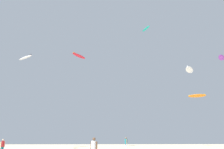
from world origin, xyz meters
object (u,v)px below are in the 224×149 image
object	(u,v)px
person_right	(3,145)
kite_aloft_5	(79,56)
kite_aloft_0	(189,70)
kite_aloft_4	(146,29)
person_foreground	(94,148)
kite_aloft_6	(197,96)
kite_aloft_3	(25,57)
person_midground	(126,143)
kite_aloft_1	(221,58)

from	to	relation	value
person_right	kite_aloft_5	xyz separation A→B (m)	(5.10, 23.67, 18.22)
kite_aloft_0	kite_aloft_4	xyz separation A→B (m)	(-5.77, 8.00, 11.60)
person_foreground	kite_aloft_6	xyz separation A→B (m)	(18.92, 27.35, 8.59)
kite_aloft_3	kite_aloft_5	xyz separation A→B (m)	(10.28, 3.84, 1.85)
kite_aloft_0	kite_aloft_4	world-z (taller)	kite_aloft_4
kite_aloft_3	kite_aloft_0	bearing A→B (deg)	-12.05
person_midground	kite_aloft_1	size ratio (longest dim) A/B	0.58
kite_aloft_1	kite_aloft_4	size ratio (longest dim) A/B	0.96
kite_aloft_1	kite_aloft_3	xyz separation A→B (m)	(-35.40, 8.77, 2.53)
kite_aloft_3	person_midground	bearing A→B (deg)	-30.97
kite_aloft_0	kite_aloft_1	distance (m)	5.48
kite_aloft_3	person_foreground	bearing A→B (deg)	-62.56
person_right	kite_aloft_0	size ratio (longest dim) A/B	0.38
kite_aloft_0	person_foreground	bearing A→B (deg)	-125.64
kite_aloft_3	kite_aloft_5	bearing A→B (deg)	20.48
kite_aloft_5	kite_aloft_0	bearing A→B (deg)	-27.01
person_foreground	kite_aloft_0	distance (m)	29.74
kite_aloft_3	kite_aloft_6	xyz separation A→B (m)	(33.75, -1.22, -7.70)
kite_aloft_5	kite_aloft_6	world-z (taller)	kite_aloft_5
person_midground	person_foreground	bearing A→B (deg)	59.52
person_foreground	kite_aloft_4	bearing A→B (deg)	15.56
person_foreground	person_right	xyz separation A→B (m)	(-9.66, 8.74, -0.07)
kite_aloft_4	kite_aloft_6	size ratio (longest dim) A/B	0.94
person_midground	kite_aloft_5	world-z (taller)	kite_aloft_5
person_right	kite_aloft_4	xyz separation A→B (m)	(19.69, 21.30, 23.91)
kite_aloft_0	kite_aloft_3	xyz separation A→B (m)	(-30.63, 6.54, 4.06)
kite_aloft_4	kite_aloft_1	bearing A→B (deg)	-44.18
person_midground	kite_aloft_3	size ratio (longest dim) A/B	0.43
kite_aloft_4	kite_aloft_6	distance (m)	17.84
kite_aloft_3	kite_aloft_4	size ratio (longest dim) A/B	1.29
person_right	kite_aloft_6	bearing A→B (deg)	-113.08
kite_aloft_1	kite_aloft_3	world-z (taller)	kite_aloft_3
person_foreground	kite_aloft_3	size ratio (longest dim) A/B	0.41
person_midground	person_right	xyz separation A→B (m)	(-13.67, -8.52, -0.13)
kite_aloft_3	kite_aloft_4	xyz separation A→B (m)	(24.87, 1.47, 7.54)
person_midground	kite_aloft_4	xyz separation A→B (m)	(6.02, 12.77, 23.77)
person_foreground	kite_aloft_0	xyz separation A→B (m)	(15.80, 22.04, 12.23)
kite_aloft_1	kite_aloft_6	xyz separation A→B (m)	(-1.65, 7.55, -5.18)
kite_aloft_0	kite_aloft_4	distance (m)	15.23
person_midground	kite_aloft_4	bearing A→B (deg)	-132.65
person_midground	kite_aloft_6	distance (m)	19.92
kite_aloft_0	kite_aloft_1	bearing A→B (deg)	-25.08
kite_aloft_0	kite_aloft_3	distance (m)	31.59
person_midground	kite_aloft_1	xyz separation A→B (m)	(16.55, 2.54, 13.71)
kite_aloft_5	kite_aloft_6	distance (m)	25.84
person_foreground	person_right	size ratio (longest dim) A/B	1.08
person_foreground	person_midground	xyz separation A→B (m)	(4.01, 17.27, 0.06)
person_right	kite_aloft_4	world-z (taller)	kite_aloft_4
person_midground	kite_aloft_5	size ratio (longest dim) A/B	0.42
kite_aloft_0	person_right	bearing A→B (deg)	-152.43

